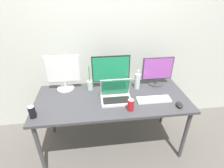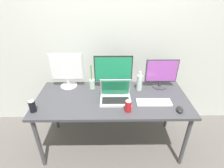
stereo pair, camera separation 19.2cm
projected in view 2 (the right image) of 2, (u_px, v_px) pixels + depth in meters
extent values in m
plane|color=#5B5651|center=(112.00, 143.00, 2.38)|extent=(16.00, 16.00, 0.00)
cube|color=silver|center=(111.00, 36.00, 2.25)|extent=(7.00, 0.08, 2.60)
cylinder|color=#424247|center=(39.00, 143.00, 1.92)|extent=(0.04, 0.04, 0.71)
cylinder|color=#424247|center=(185.00, 142.00, 1.93)|extent=(0.04, 0.04, 0.71)
cylinder|color=#424247|center=(55.00, 108.00, 2.47)|extent=(0.04, 0.04, 0.71)
cylinder|color=#424247|center=(168.00, 107.00, 2.49)|extent=(0.04, 0.04, 0.71)
cube|color=#3D3D42|center=(112.00, 99.00, 2.02)|extent=(1.74, 0.76, 0.03)
cylinder|color=silver|center=(69.00, 86.00, 2.24)|extent=(0.21, 0.21, 0.01)
cylinder|color=silver|center=(69.00, 82.00, 2.21)|extent=(0.03, 0.03, 0.09)
cube|color=silver|center=(66.00, 67.00, 2.11)|extent=(0.40, 0.02, 0.34)
cube|color=white|center=(66.00, 67.00, 2.10)|extent=(0.38, 0.01, 0.32)
cylinder|color=black|center=(113.00, 86.00, 2.22)|extent=(0.19, 0.19, 0.01)
cylinder|color=black|center=(113.00, 83.00, 2.20)|extent=(0.03, 0.03, 0.07)
cube|color=black|center=(113.00, 69.00, 2.10)|extent=(0.46, 0.02, 0.33)
cube|color=#1E8C59|center=(113.00, 69.00, 2.09)|extent=(0.44, 0.01, 0.30)
cylinder|color=#38383D|center=(159.00, 86.00, 2.23)|extent=(0.18, 0.18, 0.01)
cylinder|color=#38383D|center=(160.00, 83.00, 2.21)|extent=(0.03, 0.03, 0.06)
cube|color=#38383D|center=(162.00, 71.00, 2.12)|extent=(0.39, 0.02, 0.29)
cube|color=#A54CB2|center=(162.00, 71.00, 2.11)|extent=(0.37, 0.01, 0.27)
cube|color=silver|center=(116.00, 100.00, 1.95)|extent=(0.34, 0.24, 0.02)
cube|color=black|center=(116.00, 100.00, 1.93)|extent=(0.30, 0.13, 0.00)
cube|color=silver|center=(115.00, 87.00, 1.96)|extent=(0.34, 0.09, 0.23)
cube|color=#1E8C59|center=(115.00, 88.00, 1.95)|extent=(0.31, 0.07, 0.21)
cube|color=white|center=(154.00, 102.00, 1.91)|extent=(0.38, 0.13, 0.02)
ellipsoid|color=black|center=(180.00, 109.00, 1.79)|extent=(0.09, 0.12, 0.04)
cylinder|color=silver|center=(140.00, 83.00, 2.12)|extent=(0.07, 0.07, 0.20)
cone|color=silver|center=(140.00, 74.00, 2.06)|extent=(0.06, 0.06, 0.03)
cylinder|color=white|center=(140.00, 73.00, 2.05)|extent=(0.03, 0.03, 0.02)
cylinder|color=red|center=(128.00, 106.00, 1.77)|extent=(0.07, 0.07, 0.12)
cylinder|color=silver|center=(129.00, 101.00, 1.74)|extent=(0.06, 0.06, 0.00)
cylinder|color=black|center=(32.00, 106.00, 1.77)|extent=(0.07, 0.07, 0.12)
cylinder|color=silver|center=(31.00, 101.00, 1.73)|extent=(0.06, 0.06, 0.00)
cylinder|color=#B2D1B7|center=(92.00, 84.00, 2.17)|extent=(0.07, 0.07, 0.12)
cylinder|color=#519342|center=(91.00, 73.00, 2.09)|extent=(0.01, 0.01, 0.20)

